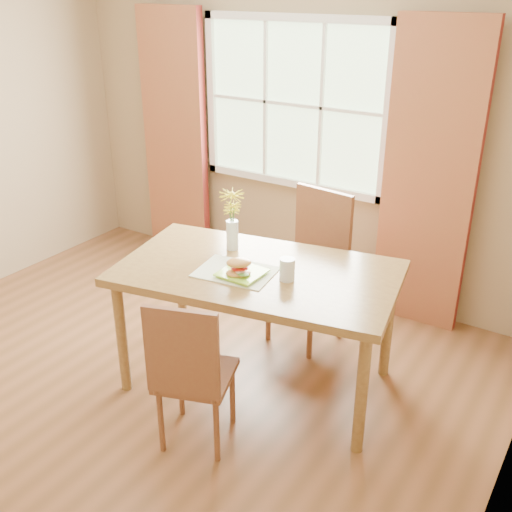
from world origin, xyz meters
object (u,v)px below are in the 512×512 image
object	(u,v)px
chair_near	(190,369)
chair_far	(314,259)
croissant_sandwich	(239,268)
flower_vase	(232,214)
water_glass	(287,270)
dining_table	(258,282)

from	to	relation	value
chair_near	chair_far	bearing A→B (deg)	71.12
chair_far	croissant_sandwich	xyz separation A→B (m)	(-0.03, -0.88, 0.29)
chair_far	croissant_sandwich	size ratio (longest dim) A/B	6.03
chair_far	flower_vase	xyz separation A→B (m)	(-0.31, -0.55, 0.45)
water_glass	flower_vase	distance (m)	0.57
chair_near	croissant_sandwich	xyz separation A→B (m)	(-0.05, 0.53, 0.37)
chair_near	croissant_sandwich	size ratio (longest dim) A/B	5.20
croissant_sandwich	water_glass	xyz separation A→B (m)	(0.24, 0.14, -0.01)
chair_far	croissant_sandwich	world-z (taller)	chair_far
chair_far	chair_near	bearing A→B (deg)	-81.92
croissant_sandwich	dining_table	bearing A→B (deg)	46.63
chair_far	water_glass	distance (m)	0.81
dining_table	chair_far	bearing A→B (deg)	77.85
dining_table	croissant_sandwich	world-z (taller)	croissant_sandwich
chair_near	flower_vase	bearing A→B (deg)	91.12
dining_table	flower_vase	xyz separation A→B (m)	(-0.30, 0.16, 0.32)
dining_table	croissant_sandwich	bearing A→B (deg)	-108.55
dining_table	water_glass	world-z (taller)	water_glass
chair_far	water_glass	bearing A→B (deg)	-67.02
croissant_sandwich	water_glass	world-z (taller)	water_glass
dining_table	croissant_sandwich	xyz separation A→B (m)	(-0.02, -0.17, 0.16)
chair_near	flower_vase	size ratio (longest dim) A/B	2.38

